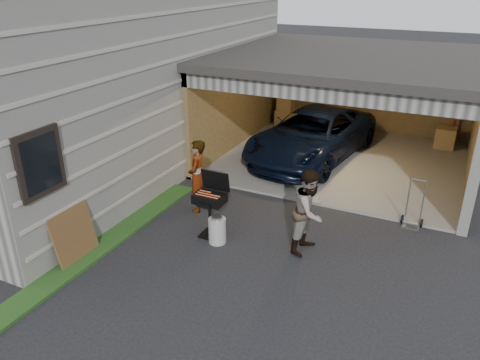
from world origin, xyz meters
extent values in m
plane|color=black|center=(0.00, 0.00, 0.00)|extent=(80.00, 80.00, 0.00)
cube|color=#474744|center=(-6.00, 4.00, 2.75)|extent=(7.00, 11.00, 5.50)
cube|color=#193814|center=(-2.25, -1.00, 0.03)|extent=(0.50, 8.00, 0.06)
cube|color=#605E59|center=(0.75, 6.50, 0.03)|extent=(6.50, 6.00, 0.06)
cube|color=#503F25|center=(0.75, 9.43, 1.35)|extent=(6.50, 0.15, 2.70)
cube|color=#503F25|center=(3.92, 6.50, 1.35)|extent=(0.15, 6.00, 2.70)
cube|color=#503F25|center=(-2.42, 6.50, 1.35)|extent=(0.15, 6.00, 2.70)
cube|color=#2D2B28|center=(0.75, 6.50, 2.80)|extent=(6.80, 6.30, 0.20)
cube|color=#474744|center=(0.75, 3.58, 2.52)|extent=(6.50, 0.16, 0.36)
cube|color=beige|center=(0.75, 4.80, 2.62)|extent=(6.00, 2.40, 0.06)
cube|color=#474744|center=(3.90, 3.55, 1.35)|extent=(0.20, 0.18, 2.70)
cube|color=olive|center=(-1.80, 8.70, 0.31)|extent=(0.60, 0.50, 0.50)
cube|color=olive|center=(-1.80, 8.70, 0.79)|extent=(0.50, 0.45, 0.45)
cube|color=olive|center=(3.20, 8.60, 0.36)|extent=(0.55, 0.50, 0.60)
cube|color=#4E381A|center=(3.38, 9.20, 1.20)|extent=(0.24, 0.43, 2.20)
imported|color=black|center=(-0.07, 6.12, 0.66)|extent=(2.84, 4.99, 1.31)
imported|color=#98A7BF|center=(-1.38, 2.20, 0.80)|extent=(0.54, 0.67, 1.60)
imported|color=#48211C|center=(1.29, 1.69, 0.81)|extent=(0.73, 0.87, 1.62)
cube|color=black|center=(-0.60, 1.33, 0.02)|extent=(0.37, 0.37, 0.04)
cylinder|color=black|center=(-0.60, 1.33, 0.40)|extent=(0.06, 0.06, 0.74)
cube|color=black|center=(-0.60, 1.33, 0.82)|extent=(0.58, 0.41, 0.18)
cube|color=#59595B|center=(-0.60, 1.33, 0.90)|extent=(0.53, 0.35, 0.01)
cube|color=black|center=(-0.60, 1.59, 1.10)|extent=(0.58, 0.11, 0.41)
cylinder|color=#B4B4B0|center=(-0.36, 1.18, 0.25)|extent=(0.42, 0.42, 0.51)
cube|color=#4E381A|center=(-2.40, -0.43, 0.50)|extent=(0.25, 0.91, 1.01)
cube|color=gray|center=(2.94, 3.40, 0.02)|extent=(0.34, 0.22, 0.04)
cylinder|color=black|center=(2.75, 3.52, 0.09)|extent=(0.04, 0.18, 0.17)
cylinder|color=black|center=(3.14, 3.51, 0.09)|extent=(0.04, 0.18, 0.17)
cylinder|color=gray|center=(2.80, 3.52, 0.53)|extent=(0.03, 0.03, 1.02)
cylinder|color=gray|center=(3.09, 3.51, 0.53)|extent=(0.03, 0.03, 1.02)
cylinder|color=gray|center=(2.94, 3.52, 1.02)|extent=(0.29, 0.03, 0.03)
camera|label=1|loc=(3.40, -5.65, 4.80)|focal=35.00mm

